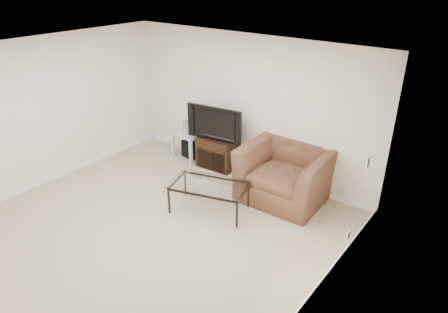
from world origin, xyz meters
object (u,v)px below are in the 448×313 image
Objects in this scene: television at (217,122)px; coffee_table at (209,197)px; subwoofer at (193,148)px; recliner at (286,165)px; side_table at (191,144)px; tv_stand at (218,152)px.

television reaches higher than coffee_table.
subwoofer is at bearing 167.32° from television.
television is 1.62m from recliner.
side_table is 2.31m from recliner.
side_table is 0.47× the size of coffee_table.
coffee_table is at bearing -127.48° from recliner.
television is (0.00, -0.03, 0.62)m from tv_stand.
side_table reaches higher than coffee_table.
tv_stand is at bearing 0.00° from side_table.
tv_stand is at bearing 169.23° from recliner.
coffee_table is at bearing -40.85° from subwoofer.
subwoofer is (-0.66, 0.05, -0.73)m from television.
recliner is 1.15× the size of coffee_table.
tv_stand is 0.62m from television.
recliner is (1.58, -0.20, -0.32)m from television.
coffee_table is (1.54, -1.28, -0.03)m from side_table.
subwoofer is at bearing 174.02° from tv_stand.
coffee_table reaches higher than subwoofer.
side_table is at bearing 175.77° from tv_stand.
tv_stand is 0.60× the size of coffee_table.
recliner reaches higher than subwoofer.
television is 0.86× the size of coffee_table.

